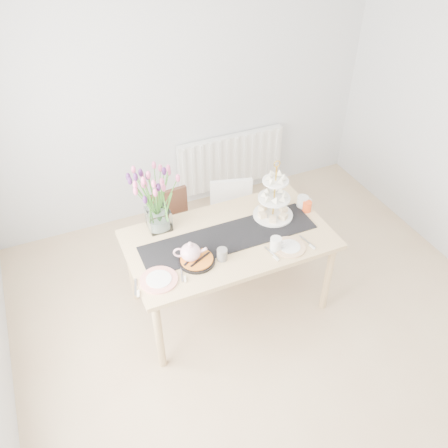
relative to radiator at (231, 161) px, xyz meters
name	(u,v)px	position (x,y,z in m)	size (l,w,h in m)	color
room_shell	(305,232)	(-0.50, -2.19, 0.85)	(4.50, 4.50, 4.50)	tan
radiator	(231,161)	(0.00, 0.00, 0.00)	(1.20, 0.08, 0.60)	white
dining_table	(229,245)	(-0.69, -1.48, 0.22)	(1.60, 0.90, 0.75)	tan
chair_brown	(174,225)	(-0.93, -0.78, -0.02)	(0.42, 0.42, 0.75)	#3C2116
chair_white	(233,216)	(-0.39, -0.90, 0.00)	(0.48, 0.48, 0.78)	white
table_runner	(229,237)	(-0.69, -1.48, 0.30)	(1.40, 0.35, 0.01)	black
tulip_vase	(156,191)	(-1.15, -1.14, 0.66)	(0.65, 0.65, 0.55)	silver
cake_stand	(274,203)	(-0.24, -1.37, 0.44)	(0.33, 0.33, 0.48)	gold
teapot	(191,252)	(-1.05, -1.59, 0.38)	(0.24, 0.20, 0.16)	white
cream_jug	(303,202)	(0.05, -1.36, 0.35)	(0.10, 0.10, 0.10)	silver
tart_tin	(197,260)	(-1.02, -1.63, 0.32)	(0.27, 0.27, 0.03)	black
mug_grey	(222,254)	(-0.83, -1.68, 0.35)	(0.08, 0.08, 0.09)	slate
mug_white	(276,244)	(-0.42, -1.74, 0.35)	(0.09, 0.09, 0.10)	silver
mug_orange	(307,206)	(0.05, -1.42, 0.34)	(0.07, 0.07, 0.09)	#FE521C
plate_left	(159,280)	(-1.33, -1.70, 0.31)	(0.27, 0.27, 0.01)	silver
plate_right	(290,247)	(-0.31, -1.77, 0.31)	(0.24, 0.24, 0.01)	silver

